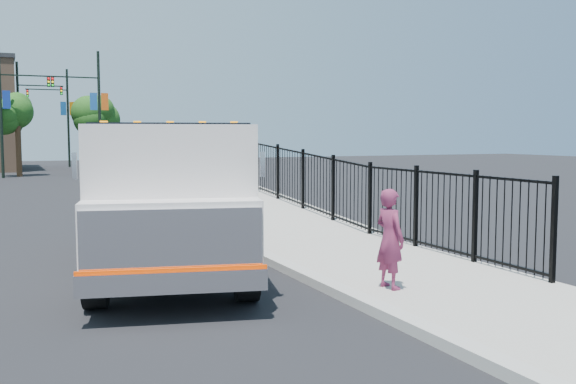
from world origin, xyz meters
name	(u,v)px	position (x,y,z in m)	size (l,w,h in m)	color
ground	(316,285)	(0.00, 0.00, 0.00)	(120.00, 120.00, 0.00)	black
sidewalk	(477,296)	(1.93, -2.00, 0.06)	(3.55, 12.00, 0.12)	#9E998E
curb	(375,308)	(0.00, -2.00, 0.08)	(0.30, 12.00, 0.16)	#ADAAA3
ramp	(190,198)	(2.12, 16.00, 0.00)	(3.95, 24.00, 1.70)	#9E998E
iron_fence	(256,182)	(3.55, 12.00, 0.90)	(0.10, 28.00, 1.80)	black
truck	(170,187)	(-1.97, 2.54, 1.62)	(4.54, 8.78, 2.87)	black
worker	(390,239)	(0.78, -1.18, 0.95)	(0.61, 0.40, 1.66)	#782648
light_pole_0	(6,107)	(-4.67, 33.07, 4.36)	(3.77, 0.22, 8.00)	black
light_pole_1	(94,108)	(0.56, 33.04, 4.36)	(3.78, 0.22, 8.00)	black
light_pole_2	(23,112)	(-3.46, 41.53, 4.36)	(3.77, 0.22, 8.00)	black
light_pole_3	(64,114)	(-0.21, 45.72, 4.36)	(3.78, 0.22, 8.00)	black
tree_0	(17,115)	(-4.02, 34.09, 3.92)	(2.26, 2.26, 5.13)	#382314
tree_1	(92,118)	(1.45, 41.59, 3.94)	(2.60, 2.60, 5.30)	#382314
tree_2	(2,119)	(-4.90, 48.92, 3.96)	(2.96, 2.96, 5.48)	#382314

